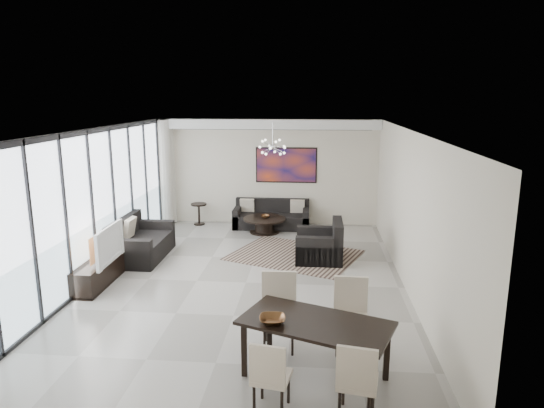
# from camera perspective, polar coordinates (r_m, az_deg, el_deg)

# --- Properties ---
(room_shell) EXTENTS (6.00, 9.00, 2.90)m
(room_shell) POSITION_cam_1_polar(r_m,az_deg,el_deg) (8.95, -0.27, -0.67)
(room_shell) COLOR #A8A39B
(room_shell) RESTS_ON ground
(window_wall) EXTENTS (0.37, 8.95, 2.90)m
(window_wall) POSITION_cam_1_polar(r_m,az_deg,el_deg) (9.82, -19.93, -0.14)
(window_wall) COLOR silver
(window_wall) RESTS_ON floor
(soffit) EXTENTS (5.98, 0.40, 0.26)m
(soffit) POSITION_cam_1_polar(r_m,az_deg,el_deg) (13.05, -0.55, 9.39)
(soffit) COLOR white
(soffit) RESTS_ON room_shell
(painting) EXTENTS (1.68, 0.04, 0.98)m
(painting) POSITION_cam_1_polar(r_m,az_deg,el_deg) (13.29, 1.69, 4.59)
(painting) COLOR #CB441C
(painting) RESTS_ON room_shell
(chandelier) EXTENTS (0.66, 0.66, 0.71)m
(chandelier) POSITION_cam_1_polar(r_m,az_deg,el_deg) (11.27, 0.09, 6.73)
(chandelier) COLOR silver
(chandelier) RESTS_ON room_shell
(rug) EXTENTS (3.24, 2.90, 0.01)m
(rug) POSITION_cam_1_polar(r_m,az_deg,el_deg) (10.97, 2.66, -6.00)
(rug) COLOR black
(rug) RESTS_ON floor
(coffee_table) EXTENTS (1.11, 1.11, 0.39)m
(coffee_table) POSITION_cam_1_polar(r_m,az_deg,el_deg) (12.69, -0.90, -2.39)
(coffee_table) COLOR black
(coffee_table) RESTS_ON floor
(bowl_coffee) EXTENTS (0.25, 0.25, 0.07)m
(bowl_coffee) POSITION_cam_1_polar(r_m,az_deg,el_deg) (12.66, -0.80, -1.47)
(bowl_coffee) COLOR brown
(bowl_coffee) RESTS_ON coffee_table
(sofa_main) EXTENTS (2.03, 0.83, 0.74)m
(sofa_main) POSITION_cam_1_polar(r_m,az_deg,el_deg) (13.20, -0.04, -1.66)
(sofa_main) COLOR black
(sofa_main) RESTS_ON floor
(loveseat) EXTENTS (1.00, 1.78, 0.89)m
(loveseat) POSITION_cam_1_polar(r_m,az_deg,el_deg) (11.12, -15.34, -4.59)
(loveseat) COLOR black
(loveseat) RESTS_ON floor
(armchair) EXTENTS (0.99, 1.05, 0.88)m
(armchair) POSITION_cam_1_polar(r_m,az_deg,el_deg) (10.62, 5.79, -5.01)
(armchair) COLOR black
(armchair) RESTS_ON floor
(side_table) EXTENTS (0.43, 0.43, 0.60)m
(side_table) POSITION_cam_1_polar(r_m,az_deg,el_deg) (13.57, -8.60, -0.74)
(side_table) COLOR black
(side_table) RESTS_ON floor
(tv_console) EXTENTS (0.43, 1.52, 0.47)m
(tv_console) POSITION_cam_1_polar(r_m,az_deg,el_deg) (9.81, -19.73, -7.63)
(tv_console) COLOR black
(tv_console) RESTS_ON floor
(television) EXTENTS (0.18, 1.19, 0.68)m
(television) POSITION_cam_1_polar(r_m,az_deg,el_deg) (9.53, -19.21, -4.51)
(television) COLOR gray
(television) RESTS_ON tv_console
(dining_table) EXTENTS (2.06, 1.53, 0.77)m
(dining_table) POSITION_cam_1_polar(r_m,az_deg,el_deg) (6.25, 5.14, -14.32)
(dining_table) COLOR black
(dining_table) RESTS_ON floor
(dining_chair_sw) EXTENTS (0.47, 0.47, 0.89)m
(dining_chair_sw) POSITION_cam_1_polar(r_m,az_deg,el_deg) (5.68, -0.28, -19.27)
(dining_chair_sw) COLOR beige
(dining_chair_sw) RESTS_ON floor
(dining_chair_se) EXTENTS (0.50, 0.50, 0.94)m
(dining_chair_se) POSITION_cam_1_polar(r_m,az_deg,el_deg) (5.62, 9.97, -19.44)
(dining_chair_se) COLOR beige
(dining_chair_se) RESTS_ON floor
(dining_chair_nw) EXTENTS (0.52, 0.52, 1.07)m
(dining_chair_nw) POSITION_cam_1_polar(r_m,az_deg,el_deg) (7.01, 0.82, -11.71)
(dining_chair_nw) COLOR beige
(dining_chair_nw) RESTS_ON floor
(dining_chair_ne) EXTENTS (0.49, 0.49, 1.03)m
(dining_chair_ne) POSITION_cam_1_polar(r_m,az_deg,el_deg) (7.03, 9.24, -12.05)
(dining_chair_ne) COLOR beige
(dining_chair_ne) RESTS_ON floor
(bowl_dining) EXTENTS (0.35, 0.35, 0.08)m
(bowl_dining) POSITION_cam_1_polar(r_m,az_deg,el_deg) (6.14, 0.03, -13.47)
(bowl_dining) COLOR brown
(bowl_dining) RESTS_ON dining_table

